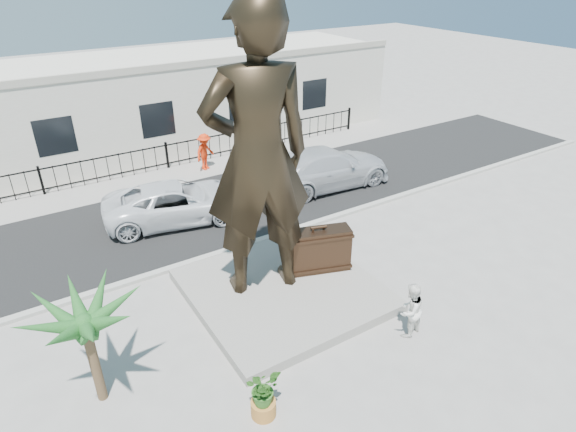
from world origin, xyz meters
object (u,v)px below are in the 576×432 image
at_px(statue, 257,157).
at_px(suitcase, 318,250).
at_px(car_white, 177,202).
at_px(tourist, 410,310).

bearing_deg(statue, suitcase, -176.82).
bearing_deg(car_white, suitcase, -145.78).
relative_size(statue, suitcase, 4.07).
relative_size(suitcase, tourist, 1.25).
xyz_separation_m(suitcase, tourist, (0.55, -3.43, -0.21)).
bearing_deg(tourist, car_white, -84.25).
bearing_deg(suitcase, car_white, 130.11).
bearing_deg(statue, tourist, 135.30).
relative_size(tourist, car_white, 0.29).
height_order(statue, car_white, statue).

